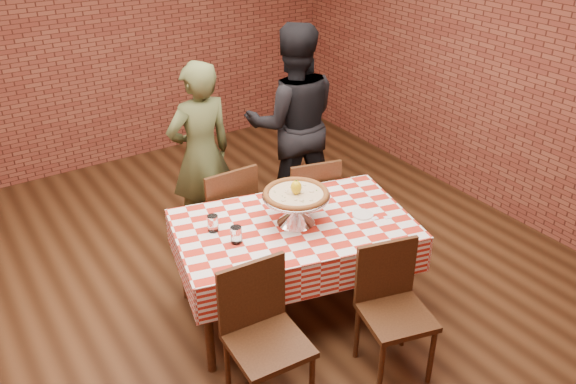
% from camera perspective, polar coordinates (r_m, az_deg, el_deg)
% --- Properties ---
extents(ground, '(6.00, 6.00, 0.00)m').
position_cam_1_polar(ground, '(4.64, -4.14, -10.47)').
color(ground, black).
rests_on(ground, ground).
extents(back_wall, '(5.50, 0.00, 5.50)m').
position_cam_1_polar(back_wall, '(6.57, -18.18, 14.39)').
color(back_wall, maroon).
rests_on(back_wall, ground).
extents(table, '(1.80, 1.32, 0.75)m').
position_cam_1_polar(table, '(4.34, 0.54, -7.31)').
color(table, '#432612').
rests_on(table, ground).
extents(tablecloth, '(1.84, 1.37, 0.28)m').
position_cam_1_polar(tablecloth, '(4.20, 0.56, -4.62)').
color(tablecloth, red).
rests_on(tablecloth, table).
extents(pizza_stand, '(0.52, 0.52, 0.21)m').
position_cam_1_polar(pizza_stand, '(4.09, 0.77, -1.62)').
color(pizza_stand, silver).
rests_on(pizza_stand, tablecloth).
extents(pizza, '(0.49, 0.49, 0.03)m').
position_cam_1_polar(pizza, '(4.03, 0.78, -0.24)').
color(pizza, beige).
rests_on(pizza, pizza_stand).
extents(lemon, '(0.08, 0.08, 0.10)m').
position_cam_1_polar(lemon, '(4.01, 0.79, 0.45)').
color(lemon, yellow).
rests_on(lemon, pizza).
extents(water_glass_left, '(0.09, 0.09, 0.12)m').
position_cam_1_polar(water_glass_left, '(3.91, -5.02, -4.14)').
color(water_glass_left, white).
rests_on(water_glass_left, tablecloth).
extents(water_glass_right, '(0.09, 0.09, 0.12)m').
position_cam_1_polar(water_glass_right, '(4.04, -7.27, -3.02)').
color(water_glass_right, white).
rests_on(water_glass_right, tablecloth).
extents(side_plate, '(0.18, 0.18, 0.01)m').
position_cam_1_polar(side_plate, '(4.25, 7.23, -2.17)').
color(side_plate, white).
rests_on(side_plate, tablecloth).
extents(sweetener_packet_a, '(0.05, 0.04, 0.00)m').
position_cam_1_polar(sweetener_packet_a, '(4.22, 8.37, -2.54)').
color(sweetener_packet_a, white).
rests_on(sweetener_packet_a, tablecloth).
extents(sweetener_packet_b, '(0.06, 0.05, 0.00)m').
position_cam_1_polar(sweetener_packet_b, '(4.25, 9.61, -2.43)').
color(sweetener_packet_b, white).
rests_on(sweetener_packet_b, tablecloth).
extents(condiment_caddy, '(0.13, 0.12, 0.15)m').
position_cam_1_polar(condiment_caddy, '(4.35, -0.41, -0.06)').
color(condiment_caddy, silver).
rests_on(condiment_caddy, tablecloth).
extents(chair_near_left, '(0.47, 0.47, 0.92)m').
position_cam_1_polar(chair_near_left, '(3.61, -1.92, -14.42)').
color(chair_near_left, '#432612').
rests_on(chair_near_left, ground).
extents(chair_near_right, '(0.51, 0.51, 0.89)m').
position_cam_1_polar(chair_near_right, '(3.87, 10.42, -11.74)').
color(chair_near_right, '#432612').
rests_on(chair_near_right, ground).
extents(chair_far_left, '(0.45, 0.45, 0.93)m').
position_cam_1_polar(chair_far_left, '(4.85, -6.43, -2.03)').
color(chair_far_left, '#432612').
rests_on(chair_far_left, ground).
extents(chair_far_right, '(0.52, 0.52, 0.91)m').
position_cam_1_polar(chair_far_right, '(4.99, 1.83, -1.03)').
color(chair_far_right, '#432612').
rests_on(chair_far_right, ground).
extents(diner_olive, '(0.61, 0.42, 1.62)m').
position_cam_1_polar(diner_olive, '(5.04, -8.40, 3.58)').
color(diner_olive, '#464F2B').
rests_on(diner_olive, ground).
extents(diner_black, '(1.08, 0.99, 1.81)m').
position_cam_1_polar(diner_black, '(5.38, 0.48, 6.68)').
color(diner_black, black).
rests_on(diner_black, ground).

